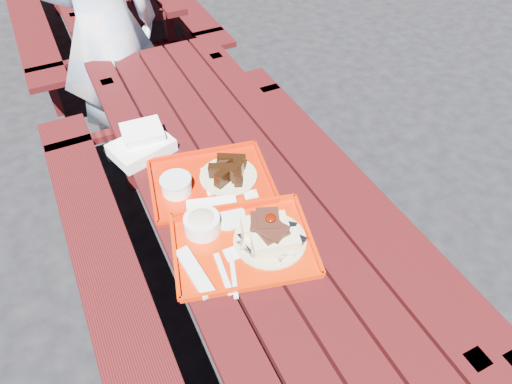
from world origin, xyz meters
The scene contains 6 objects.
ground centered at (0.00, 0.00, 0.00)m, with size 60.00×60.00×0.00m, color black.
picnic_table_near centered at (0.00, 0.00, 0.56)m, with size 1.41×2.40×0.75m.
near_tray centered at (-0.12, -0.29, 0.79)m, with size 0.55×0.47×0.15m.
far_tray centered at (-0.12, 0.03, 0.77)m, with size 0.52×0.44×0.08m.
white_cloth centered at (-0.29, 0.34, 0.79)m, with size 0.28×0.24×0.10m.
person centered at (-0.21, 1.31, 0.86)m, with size 0.63×0.41×1.72m, color #B7D3FB.
Camera 1 is at (-0.51, -1.20, 1.99)m, focal length 32.00 mm.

